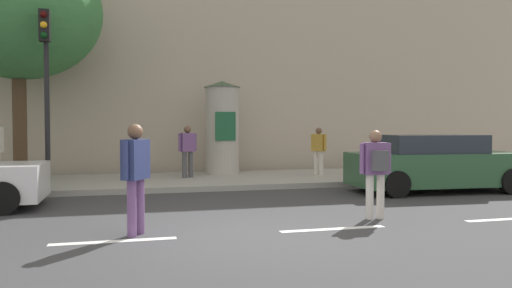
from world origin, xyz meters
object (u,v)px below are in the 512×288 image
object	(u,v)px
traffic_light	(46,69)
pedestrian_tallest	(187,147)
parked_car_silver	(435,164)
pedestrian_with_backpack	(376,167)
poster_column	(222,127)
pedestrian_in_red_top	(136,170)
pedestrian_in_light_jacket	(319,148)
street_tree	(18,10)

from	to	relation	value
traffic_light	pedestrian_tallest	world-z (taller)	traffic_light
pedestrian_tallest	parked_car_silver	bearing A→B (deg)	-31.37
pedestrian_tallest	traffic_light	bearing A→B (deg)	-151.12
traffic_light	pedestrian_with_backpack	size ratio (longest dim) A/B	2.67
poster_column	pedestrian_in_red_top	bearing A→B (deg)	-109.65
traffic_light	parked_car_silver	distance (m)	9.91
traffic_light	pedestrian_in_light_jacket	bearing A→B (deg)	12.95
poster_column	pedestrian_in_light_jacket	distance (m)	3.15
traffic_light	pedestrian_with_backpack	bearing A→B (deg)	-36.69
pedestrian_in_red_top	parked_car_silver	world-z (taller)	pedestrian_in_red_top
pedestrian_in_red_top	parked_car_silver	size ratio (longest dim) A/B	0.38
pedestrian_with_backpack	parked_car_silver	size ratio (longest dim) A/B	0.36
street_tree	traffic_light	bearing A→B (deg)	-64.88
poster_column	pedestrian_in_light_jacket	xyz separation A→B (m)	(2.86, -1.16, -0.65)
street_tree	pedestrian_in_red_top	bearing A→B (deg)	-66.76
traffic_light	pedestrian_tallest	bearing A→B (deg)	28.88
street_tree	pedestrian_in_red_top	distance (m)	8.64
street_tree	pedestrian_in_light_jacket	size ratio (longest dim) A/B	4.48
pedestrian_in_red_top	parked_car_silver	bearing A→B (deg)	23.54
pedestrian_with_backpack	parked_car_silver	world-z (taller)	pedestrian_with_backpack
poster_column	pedestrian_in_red_top	world-z (taller)	poster_column
pedestrian_in_light_jacket	poster_column	bearing A→B (deg)	157.90
pedestrian_in_red_top	parked_car_silver	distance (m)	8.16
pedestrian_in_light_jacket	pedestrian_tallest	world-z (taller)	pedestrian_tallest
pedestrian_in_light_jacket	parked_car_silver	distance (m)	3.87
pedestrian_with_backpack	pedestrian_tallest	world-z (taller)	pedestrian_tallest
pedestrian_tallest	pedestrian_with_backpack	bearing A→B (deg)	-68.18
pedestrian_in_light_jacket	pedestrian_tallest	distance (m)	4.10
pedestrian_in_red_top	pedestrian_in_light_jacket	xyz separation A→B (m)	(5.65, 6.66, -0.00)
poster_column	pedestrian_with_backpack	size ratio (longest dim) A/B	1.86
pedestrian_with_backpack	traffic_light	bearing A→B (deg)	143.31
pedestrian_in_red_top	poster_column	bearing A→B (deg)	70.35
poster_column	parked_car_silver	distance (m)	6.61
street_tree	pedestrian_in_light_jacket	world-z (taller)	street_tree
pedestrian_in_red_top	pedestrian_tallest	xyz separation A→B (m)	(1.56, 6.87, 0.04)
poster_column	pedestrian_tallest	world-z (taller)	poster_column
poster_column	parked_car_silver	xyz separation A→B (m)	(4.68, -4.56, -0.94)
pedestrian_with_backpack	pedestrian_in_red_top	distance (m)	4.21
traffic_light	street_tree	world-z (taller)	street_tree
pedestrian_tallest	parked_car_silver	world-z (taller)	pedestrian_tallest
traffic_light	street_tree	bearing A→B (deg)	115.12
street_tree	pedestrian_tallest	xyz separation A→B (m)	(4.61, -0.24, -3.82)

